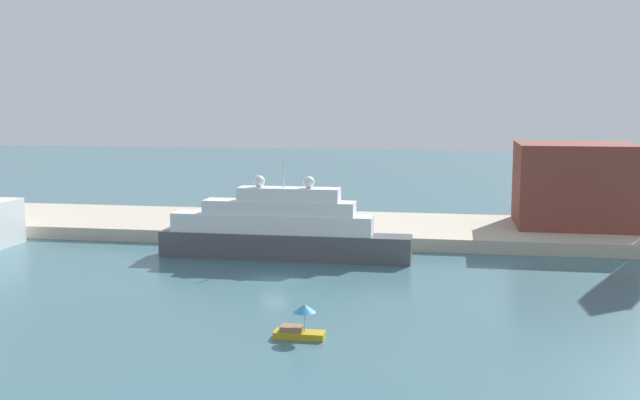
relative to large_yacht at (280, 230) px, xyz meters
The scene contains 8 objects.
ground 10.43m from the large_yacht, 80.65° to the right, with size 400.00×400.00×0.00m, color #3D6670.
quay_dock 16.55m from the large_yacht, 84.35° to the left, with size 110.00×20.16×1.57m, color #B7AD99.
large_yacht is the anchor object (origin of this frame).
small_motorboat 28.51m from the large_yacht, 74.09° to the right, with size 3.76×1.70×2.60m.
harbor_building 39.20m from the large_yacht, 29.25° to the left, with size 14.43×12.43×10.51m, color brown.
parked_car 15.31m from the large_yacht, 142.08° to the left, with size 3.93×1.69×1.48m.
person_figure 12.29m from the large_yacht, 127.15° to the left, with size 0.36×0.36×1.60m.
mooring_bollard 10.72m from the large_yacht, 45.12° to the left, with size 0.47×0.47×0.67m, color black.
Camera 1 is at (16.87, -69.69, 17.39)m, focal length 41.82 mm.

